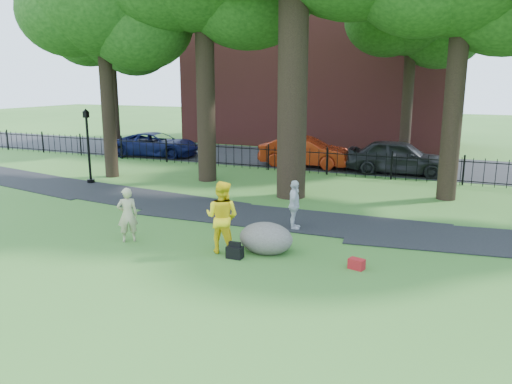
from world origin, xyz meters
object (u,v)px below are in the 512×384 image
at_px(lamppost, 88,147).
at_px(red_sedan, 305,152).
at_px(woman, 127,215).
at_px(man, 222,217).
at_px(boulder, 266,236).

distance_m(lamppost, red_sedan, 10.65).
bearing_deg(woman, man, 143.89).
relative_size(woman, boulder, 1.07).
bearing_deg(red_sedan, woman, 174.53).
xyz_separation_m(woman, lamppost, (-6.53, 5.82, 0.81)).
bearing_deg(lamppost, woman, -45.51).
distance_m(woman, boulder, 3.93).
distance_m(boulder, lamppost, 11.60).
relative_size(woman, man, 0.81).
xyz_separation_m(man, boulder, (1.03, 0.47, -0.53)).
bearing_deg(man, red_sedan, -82.59).
xyz_separation_m(boulder, red_sedan, (-3.16, 12.88, 0.35)).
xyz_separation_m(man, lamppost, (-9.33, 5.54, 0.63)).
bearing_deg(lamppost, red_sedan, 43.53).
xyz_separation_m(man, red_sedan, (-2.13, 13.35, -0.18)).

